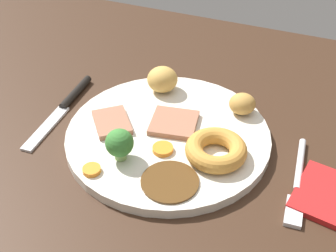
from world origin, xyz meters
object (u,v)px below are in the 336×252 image
carrot_coin_back (92,170)px  broccoli_floret (122,144)px  roast_potato_right (162,79)px  knife (66,105)px  roast_potato_left (242,104)px  fork (298,182)px  yorkshire_pudding (217,148)px  dinner_plate (168,136)px  meat_slice_under (112,122)px  carrot_coin_front (163,149)px  meat_slice_main (174,123)px

carrot_coin_back → broccoli_floret: broccoli_floret is taller
roast_potato_right → knife: 15.38cm
roast_potato_left → fork: bearing=134.9°
roast_potato_left → knife: bearing=15.4°
yorkshire_pudding → roast_potato_left: size_ratio=2.08×
broccoli_floret → carrot_coin_back: bearing=55.0°
dinner_plate → fork: bearing=174.2°
roast_potato_right → meat_slice_under: bearing=73.3°
roast_potato_left → carrot_coin_front: size_ratio=1.40×
yorkshire_pudding → broccoli_floret: broccoli_floret is taller
knife → yorkshire_pudding: bearing=79.6°
meat_slice_main → carrot_coin_back: size_ratio=2.76×
dinner_plate → fork: (-18.23, 1.86, -0.31)cm
yorkshire_pudding → roast_potato_left: 10.21cm
roast_potato_left → broccoli_floret: bearing=53.4°
meat_slice_under → roast_potato_left: 18.87cm
roast_potato_right → carrot_coin_front: size_ratio=1.71×
carrot_coin_back → fork: size_ratio=0.15×
yorkshire_pudding → broccoli_floret: (10.88, 5.27, 1.34)cm
yorkshire_pudding → dinner_plate: bearing=-14.8°
meat_slice_main → carrot_coin_front: 5.62cm
roast_potato_right → meat_slice_main: bearing=123.3°
dinner_plate → carrot_coin_back: bearing=62.0°
broccoli_floret → fork: bearing=-165.8°
knife → meat_slice_main: bearing=88.5°
broccoli_floret → roast_potato_right: bearing=-85.0°
dinner_plate → roast_potato_left: (-8.22, -8.17, 2.25)cm
dinner_plate → meat_slice_main: bearing=-97.2°
fork → carrot_coin_back: bearing=-74.0°
meat_slice_main → broccoli_floret: bearing=68.7°
yorkshire_pudding → fork: bearing=-179.2°
roast_potato_right → carrot_coin_front: (-5.59, 13.06, -1.67)cm
meat_slice_under → yorkshire_pudding: (-15.52, 0.47, 0.74)cm
meat_slice_under → carrot_coin_front: 9.11cm
meat_slice_under → fork: bearing=179.3°
carrot_coin_back → fork: (-24.00, -8.99, -1.32)cm
carrot_coin_back → fork: carrot_coin_back is taller
carrot_coin_back → knife: bearing=-45.6°
roast_potato_right → carrot_coin_back: 20.09cm
dinner_plate → meat_slice_under: (7.91, 1.54, 1.10)cm
fork → roast_potato_left: bearing=-139.7°
dinner_plate → carrot_coin_front: size_ratio=10.31×
carrot_coin_back → knife: size_ratio=0.12×
meat_slice_main → carrot_coin_front: meat_slice_main is taller
meat_slice_main → carrot_coin_back: (5.98, 12.51, -0.10)cm
dinner_plate → fork: dinner_plate is taller
yorkshire_pudding → roast_potato_right: (12.32, -11.16, 0.84)cm
dinner_plate → carrot_coin_back: 12.33cm
roast_potato_left → broccoli_floret: 19.28cm
carrot_coin_back → broccoli_floret: bearing=-125.0°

